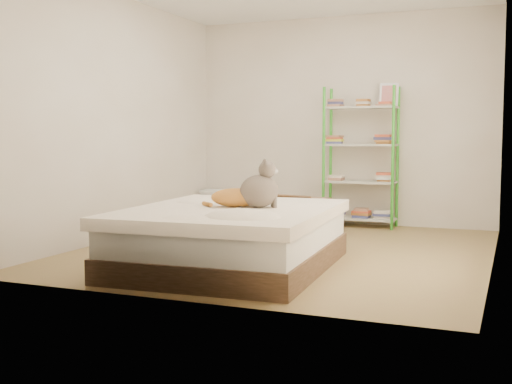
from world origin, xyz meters
The scene contains 7 objects.
room centered at (0.00, 0.00, 1.30)m, with size 3.81×4.21×2.61m.
bed centered at (-0.14, -0.97, 0.26)m, with size 1.70×2.08×0.51m.
orange_cat centered at (-0.12, -0.91, 0.61)m, with size 0.50×0.27×0.20m, color orange, non-canonical shape.
grey_cat centered at (0.07, -0.88, 0.71)m, with size 0.29×0.35×0.40m, color #7C6B5C, non-canonical shape.
shelf_unit centered at (0.31, 1.88, 0.83)m, with size 0.88×0.36×1.74m.
cardboard_box centered at (-0.25, 1.30, 0.19)m, with size 0.63×0.62×0.44m.
white_bin centered at (-1.65, 1.85, 0.20)m, with size 0.35×0.31×0.39m.
Camera 1 is at (2.06, -5.84, 1.11)m, focal length 45.00 mm.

